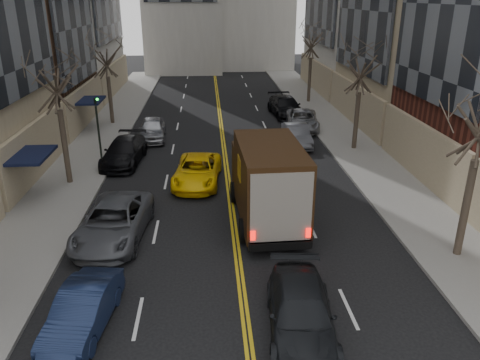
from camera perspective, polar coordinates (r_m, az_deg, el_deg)
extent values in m
cube|color=slate|center=(34.13, -17.35, 4.04)|extent=(4.00, 66.00, 0.15)
cube|color=slate|center=(34.68, 13.05, 4.75)|extent=(4.00, 66.00, 0.15)
cube|color=black|center=(25.53, -24.37, 2.76)|extent=(2.00, 3.00, 0.15)
cube|color=black|center=(26.18, -25.86, 0.50)|extent=(0.20, 3.00, 2.50)
cube|color=black|center=(37.57, -17.96, 9.21)|extent=(2.00, 3.00, 0.15)
cube|color=black|center=(38.01, -19.10, 7.58)|extent=(0.20, 3.00, 2.50)
cylinder|color=#382D23|center=(27.02, -20.55, 3.79)|extent=(0.30, 0.30, 4.05)
cylinder|color=#382D23|center=(39.30, -15.52, 9.37)|extent=(0.30, 0.30, 3.69)
cylinder|color=#382D23|center=(20.09, 25.79, -3.16)|extent=(0.30, 0.30, 3.96)
cylinder|color=#382D23|center=(32.27, 13.99, 7.04)|extent=(0.30, 0.30, 3.78)
cylinder|color=#382D23|center=(46.43, 8.47, 11.99)|extent=(0.30, 0.30, 4.14)
cylinder|color=black|center=(28.55, -16.77, 4.91)|extent=(0.12, 0.12, 3.80)
imported|color=black|center=(28.00, -17.29, 9.51)|extent=(0.15, 0.18, 0.90)
sphere|color=#0CE526|center=(27.88, -17.02, 9.39)|extent=(0.14, 0.14, 0.14)
cube|color=black|center=(21.69, 3.27, -3.54)|extent=(2.67, 7.13, 0.33)
cube|color=black|center=(23.63, 2.34, 1.54)|extent=(2.65, 1.96, 2.31)
cube|color=black|center=(20.51, 3.64, -0.21)|extent=(2.84, 5.49, 3.31)
cube|color=black|center=(18.73, 4.94, -7.93)|extent=(2.54, 0.29, 0.33)
cube|color=red|center=(18.30, 1.58, -6.82)|extent=(0.20, 0.07, 0.39)
cube|color=red|center=(18.70, 8.34, -6.41)|extent=(0.20, 0.07, 0.39)
cube|color=gold|center=(20.15, -0.12, 1.44)|extent=(0.08, 0.99, 0.99)
cube|color=gold|center=(20.58, 7.35, 1.70)|extent=(0.08, 0.99, 0.99)
cylinder|color=black|center=(23.66, -0.73, -1.48)|extent=(0.35, 1.07, 1.06)
cylinder|color=black|center=(24.03, 5.46, -1.22)|extent=(0.35, 1.07, 1.06)
cylinder|color=black|center=(19.90, 0.41, -6.20)|extent=(0.35, 1.07, 1.06)
cylinder|color=black|center=(20.33, 7.75, -5.78)|extent=(0.35, 1.07, 1.06)
imported|color=black|center=(15.05, 7.42, -15.77)|extent=(2.46, 5.12, 1.44)
cube|color=black|center=(15.29, 7.01, -12.42)|extent=(0.13, 0.04, 0.09)
cube|color=blue|center=(15.26, 7.03, -12.49)|extent=(0.10, 0.01, 0.06)
imported|color=yellow|center=(26.06, -5.23, 1.12)|extent=(2.91, 5.42, 1.45)
imported|color=black|center=(25.35, 3.43, 1.18)|extent=(0.49, 0.73, 1.95)
imported|color=#121D3A|center=(15.88, -18.63, -14.82)|extent=(1.96, 4.29, 1.37)
imported|color=#4E4F55|center=(20.79, -15.16, -4.94)|extent=(3.12, 5.87, 1.57)
imported|color=black|center=(29.96, -13.94, 3.39)|extent=(2.60, 5.43, 1.53)
imported|color=#A2A3A9|center=(34.65, -10.65, 6.14)|extent=(2.11, 4.68, 1.56)
imported|color=#46484D|center=(32.93, 6.93, 5.44)|extent=(1.55, 4.41, 1.45)
imported|color=#9FA1A6|center=(37.12, 7.59, 7.27)|extent=(3.10, 5.52, 1.46)
imported|color=black|center=(41.13, 5.58, 8.91)|extent=(2.83, 5.89, 1.66)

